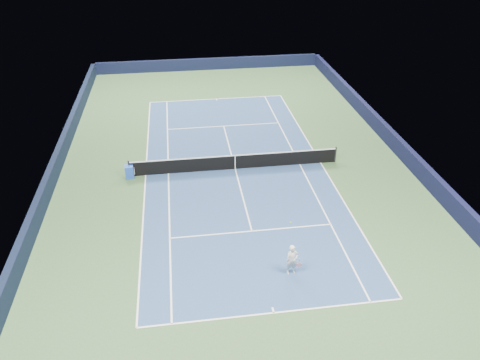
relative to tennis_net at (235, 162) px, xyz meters
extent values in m
plane|color=#34532D|center=(0.00, 0.00, -0.50)|extent=(40.00, 40.00, 0.00)
cube|color=black|center=(0.00, 19.82, 0.05)|extent=(22.00, 0.35, 1.10)
cube|color=black|center=(10.82, 0.00, 0.05)|extent=(0.35, 40.00, 1.10)
cube|color=black|center=(-10.82, 0.00, 0.05)|extent=(0.35, 40.00, 1.10)
cube|color=navy|center=(0.00, 0.00, -0.50)|extent=(10.97, 23.77, 0.01)
cube|color=white|center=(0.00, 11.88, -0.50)|extent=(10.97, 0.08, 0.00)
cube|color=white|center=(0.00, -11.88, -0.50)|extent=(10.97, 0.08, 0.00)
cube|color=white|center=(5.49, 0.00, -0.50)|extent=(0.08, 23.77, 0.00)
cube|color=white|center=(-5.49, 0.00, -0.50)|extent=(0.08, 23.77, 0.00)
cube|color=white|center=(4.12, 0.00, -0.50)|extent=(0.08, 23.77, 0.00)
cube|color=white|center=(-4.12, 0.00, -0.50)|extent=(0.08, 23.77, 0.00)
cube|color=white|center=(0.00, 6.40, -0.50)|extent=(8.23, 0.08, 0.00)
cube|color=white|center=(0.00, -6.40, -0.50)|extent=(8.23, 0.08, 0.00)
cube|color=white|center=(0.00, 0.00, -0.50)|extent=(0.08, 12.80, 0.00)
cube|color=white|center=(0.00, 11.73, -0.50)|extent=(0.08, 0.30, 0.00)
cube|color=white|center=(0.00, -11.73, -0.50)|extent=(0.08, 0.30, 0.00)
cylinder|color=black|center=(-6.40, 0.00, 0.03)|extent=(0.10, 0.10, 1.07)
cylinder|color=black|center=(6.40, 0.00, 0.03)|extent=(0.10, 0.10, 1.07)
cube|color=black|center=(0.00, 0.00, -0.05)|extent=(12.80, 0.03, 0.91)
cube|color=white|center=(0.00, 0.00, 0.44)|extent=(12.80, 0.04, 0.06)
cube|color=white|center=(0.00, 0.00, -0.05)|extent=(0.05, 0.04, 0.91)
cube|color=blue|center=(-6.40, -0.13, -0.10)|extent=(0.52, 0.48, 0.80)
cube|color=white|center=(-6.11, -0.13, -0.05)|extent=(0.05, 0.36, 0.36)
imported|color=silver|center=(1.25, -9.67, 0.26)|extent=(0.58, 0.42, 1.51)
cylinder|color=#C68099|center=(1.57, -9.72, 0.20)|extent=(0.03, 0.03, 0.25)
cylinder|color=black|center=(1.57, -9.72, -0.04)|extent=(0.25, 0.02, 0.25)
cylinder|color=pink|center=(1.57, -9.72, -0.04)|extent=(0.27, 0.02, 0.27)
sphere|color=#BEDC2E|center=(1.35, -8.67, 1.55)|extent=(0.07, 0.07, 0.07)
camera|label=1|loc=(-3.25, -24.98, 13.93)|focal=35.00mm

